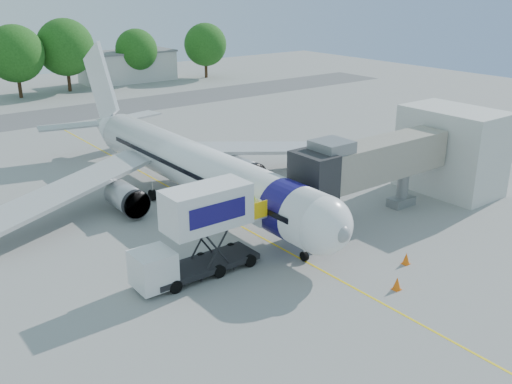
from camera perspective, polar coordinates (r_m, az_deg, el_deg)
ground at (r=43.42m, az=-3.56°, el=-2.33°), size 160.00×160.00×0.00m
guidance_line at (r=43.41m, az=-3.56°, el=-2.33°), size 0.15×70.00×0.01m
taxiway_strip at (r=80.37m, az=-20.66°, el=6.99°), size 120.00×10.00×0.01m
aircraft at (r=45.70m, az=-6.53°, el=2.67°), size 34.17×37.73×11.35m
jet_bridge at (r=41.92m, az=10.89°, el=2.81°), size 13.90×3.20×6.60m
terminal_stub at (r=50.22m, az=18.94°, el=3.96°), size 5.00×8.00×7.00m
catering_hiloader at (r=33.81m, az=-5.84°, el=-4.09°), size 8.50×2.44×5.50m
ground_tug at (r=33.20m, az=22.04°, el=-9.97°), size 4.00×3.06×1.43m
safety_cone_a at (r=37.13m, az=14.79°, el=-6.47°), size 0.48×0.48×0.77m
safety_cone_b at (r=34.08m, az=13.92°, el=-8.89°), size 0.50×0.50×0.79m
outbuilding_right at (r=106.09m, az=-12.69°, el=12.17°), size 16.40×7.40×5.30m
tree_d at (r=94.86m, az=-22.96°, el=12.62°), size 8.56×8.56×10.91m
tree_e at (r=98.06m, az=-18.53°, el=13.56°), size 9.00×9.00×11.47m
tree_f at (r=104.31m, az=-11.87°, el=13.73°), size 7.24×7.24×9.23m
tree_g at (r=107.83m, az=-5.09°, el=14.47°), size 7.72×7.72×9.84m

